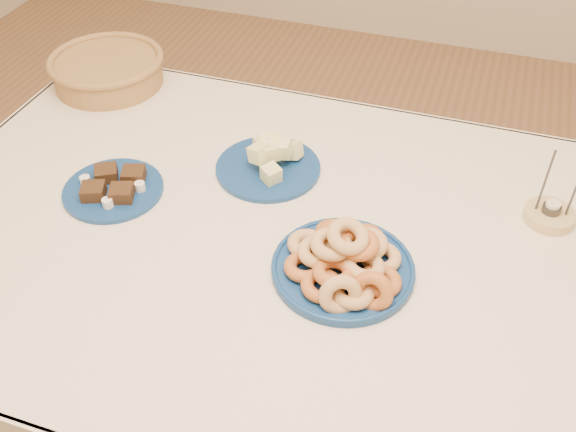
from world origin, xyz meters
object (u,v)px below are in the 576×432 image
object	(u,v)px
wicker_basket	(107,69)
candle_holder	(550,214)
donut_platter	(344,263)
melon_plate	(270,160)
brownie_plate	(113,188)
dining_table	(295,271)

from	to	relation	value
wicker_basket	candle_holder	world-z (taller)	candle_holder
donut_platter	candle_holder	bearing A→B (deg)	37.92
melon_plate	brownie_plate	world-z (taller)	melon_plate
melon_plate	brownie_plate	xyz separation A→B (m)	(-0.31, -0.19, -0.01)
donut_platter	candle_holder	world-z (taller)	candle_holder
brownie_plate	donut_platter	bearing A→B (deg)	-8.25
brownie_plate	wicker_basket	xyz separation A→B (m)	(-0.26, 0.42, 0.03)
candle_holder	dining_table	bearing A→B (deg)	-156.10
brownie_plate	wicker_basket	bearing A→B (deg)	121.23
donut_platter	brownie_plate	size ratio (longest dim) A/B	1.24
dining_table	candle_holder	distance (m)	0.56
donut_platter	candle_holder	xyz separation A→B (m)	(0.38, 0.29, -0.01)
dining_table	wicker_basket	world-z (taller)	wicker_basket
melon_plate	candle_holder	world-z (taller)	candle_holder
donut_platter	melon_plate	distance (m)	0.37
donut_platter	dining_table	bearing A→B (deg)	149.50
dining_table	wicker_basket	size ratio (longest dim) A/B	4.18
dining_table	wicker_basket	bearing A→B (deg)	148.09
wicker_basket	melon_plate	bearing A→B (deg)	-22.22
donut_platter	brownie_plate	xyz separation A→B (m)	(-0.56, 0.08, -0.02)
brownie_plate	wicker_basket	distance (m)	0.49
dining_table	wicker_basket	xyz separation A→B (m)	(-0.69, 0.43, 0.15)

